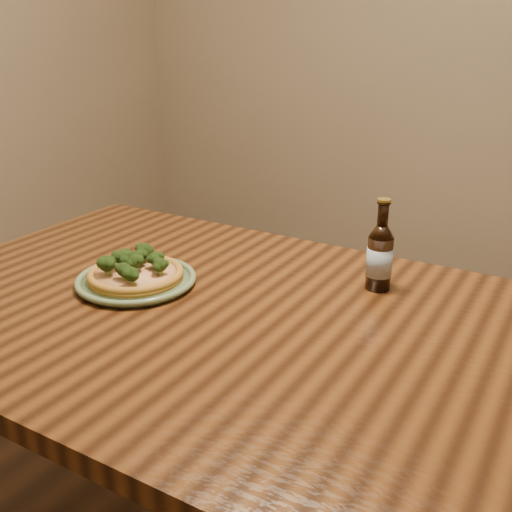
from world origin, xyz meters
The scene contains 4 objects.
table centered at (0.00, 0.10, 0.66)m, with size 1.60×0.90×0.75m.
plate centered at (-0.33, 0.11, 0.76)m, with size 0.26×0.26×0.02m.
pizza centered at (-0.33, 0.11, 0.78)m, with size 0.21×0.21×0.06m.
beer_bottle centered at (0.13, 0.35, 0.82)m, with size 0.05×0.05×0.20m.
Camera 1 is at (0.50, -0.78, 1.28)m, focal length 42.00 mm.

